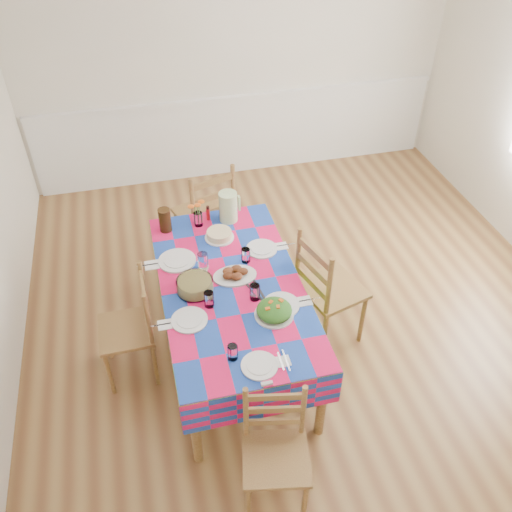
# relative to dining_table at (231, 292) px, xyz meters

# --- Properties ---
(room) EXTENTS (4.58, 5.08, 2.78)m
(room) POSITION_rel_dining_table_xyz_m (0.65, 0.16, 0.72)
(room) COLOR brown
(room) RESTS_ON ground
(wainscot) EXTENTS (4.41, 0.06, 0.92)m
(wainscot) POSITION_rel_dining_table_xyz_m (0.65, 2.65, -0.14)
(wainscot) COLOR white
(wainscot) RESTS_ON room
(dining_table) EXTENTS (0.98, 1.82, 0.71)m
(dining_table) POSITION_rel_dining_table_xyz_m (0.00, 0.00, 0.00)
(dining_table) COLOR brown
(dining_table) RESTS_ON room
(setting_near_head) EXTENTS (0.36, 0.24, 0.11)m
(setting_near_head) POSITION_rel_dining_table_xyz_m (-0.03, -0.71, 0.10)
(setting_near_head) COLOR silver
(setting_near_head) RESTS_ON dining_table
(setting_left_near) EXTENTS (0.44, 0.26, 0.12)m
(setting_left_near) POSITION_rel_dining_table_xyz_m (-0.29, -0.24, 0.10)
(setting_left_near) COLOR silver
(setting_left_near) RESTS_ON dining_table
(setting_left_far) EXTENTS (0.50, 0.30, 0.13)m
(setting_left_far) POSITION_rel_dining_table_xyz_m (-0.28, 0.29, 0.11)
(setting_left_far) COLOR silver
(setting_left_far) RESTS_ON dining_table
(setting_right_near) EXTENTS (0.47, 0.27, 0.12)m
(setting_right_near) POSITION_rel_dining_table_xyz_m (0.23, -0.25, 0.10)
(setting_right_near) COLOR silver
(setting_right_near) RESTS_ON dining_table
(setting_right_far) EXTENTS (0.44, 0.25, 0.11)m
(setting_right_far) POSITION_rel_dining_table_xyz_m (0.26, 0.28, 0.10)
(setting_right_far) COLOR silver
(setting_right_far) RESTS_ON dining_table
(meat_platter) EXTENTS (0.31, 0.22, 0.06)m
(meat_platter) POSITION_rel_dining_table_xyz_m (0.04, 0.07, 0.10)
(meat_platter) COLOR silver
(meat_platter) RESTS_ON dining_table
(salad_platter) EXTENTS (0.26, 0.26, 0.11)m
(salad_platter) POSITION_rel_dining_table_xyz_m (0.21, -0.36, 0.12)
(salad_platter) COLOR silver
(salad_platter) RESTS_ON dining_table
(pasta_bowl) EXTENTS (0.25, 0.25, 0.09)m
(pasta_bowl) POSITION_rel_dining_table_xyz_m (-0.25, -0.00, 0.12)
(pasta_bowl) COLOR white
(pasta_bowl) RESTS_ON dining_table
(cake) EXTENTS (0.23, 0.23, 0.06)m
(cake) POSITION_rel_dining_table_xyz_m (0.02, 0.54, 0.11)
(cake) COLOR silver
(cake) RESTS_ON dining_table
(serving_utensils) EXTENTS (0.12, 0.27, 0.01)m
(serving_utensils) POSITION_rel_dining_table_xyz_m (0.15, -0.10, 0.08)
(serving_utensils) COLOR black
(serving_utensils) RESTS_ON dining_table
(flower_vase) EXTENTS (0.14, 0.12, 0.23)m
(flower_vase) POSITION_rel_dining_table_xyz_m (-0.11, 0.74, 0.17)
(flower_vase) COLOR white
(flower_vase) RESTS_ON dining_table
(hot_sauce) EXTENTS (0.03, 0.03, 0.13)m
(hot_sauce) POSITION_rel_dining_table_xyz_m (-0.02, 0.80, 0.14)
(hot_sauce) COLOR red
(hot_sauce) RESTS_ON dining_table
(green_pitcher) EXTENTS (0.15, 0.15, 0.25)m
(green_pitcher) POSITION_rel_dining_table_xyz_m (0.14, 0.76, 0.20)
(green_pitcher) COLOR #B6D193
(green_pitcher) RESTS_ON dining_table
(tea_pitcher) EXTENTS (0.10, 0.10, 0.19)m
(tea_pitcher) POSITION_rel_dining_table_xyz_m (-0.37, 0.74, 0.17)
(tea_pitcher) COLOR black
(tea_pitcher) RESTS_ON dining_table
(name_card) EXTENTS (0.07, 0.02, 0.02)m
(name_card) POSITION_rel_dining_table_xyz_m (0.02, -0.88, 0.08)
(name_card) COLOR silver
(name_card) RESTS_ON dining_table
(chair_near) EXTENTS (0.44, 0.43, 0.86)m
(chair_near) POSITION_rel_dining_table_xyz_m (0.01, -1.15, -0.21)
(chair_near) COLOR brown
(chair_near) RESTS_ON room
(chair_far) EXTENTS (0.57, 0.55, 1.02)m
(chair_far) POSITION_rel_dining_table_xyz_m (0.02, 1.14, -0.13)
(chair_far) COLOR brown
(chair_far) RESTS_ON room
(chair_left) EXTENTS (0.38, 0.40, 0.89)m
(chair_left) POSITION_rel_dining_table_xyz_m (-0.72, 0.00, -0.19)
(chair_left) COLOR brown
(chair_left) RESTS_ON room
(chair_right) EXTENTS (0.53, 0.54, 1.00)m
(chair_right) POSITION_rel_dining_table_xyz_m (0.72, -0.01, -0.14)
(chair_right) COLOR brown
(chair_right) RESTS_ON room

